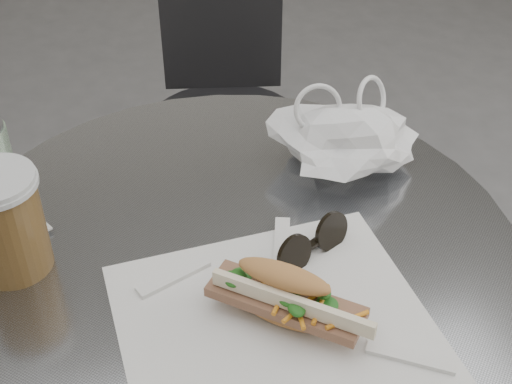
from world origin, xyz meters
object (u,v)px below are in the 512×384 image
object	(u,v)px
banh_mi	(285,296)
sunglasses	(312,245)
iced_coffee	(4,221)
chair_far	(226,158)
cafe_table	(234,374)

from	to	relation	value
banh_mi	sunglasses	world-z (taller)	banh_mi
sunglasses	iced_coffee	bearing A→B (deg)	140.80
chair_far	banh_mi	distance (m)	1.03
cafe_table	sunglasses	bearing A→B (deg)	-31.26
cafe_table	sunglasses	distance (m)	0.31
chair_far	sunglasses	bearing A→B (deg)	97.09
cafe_table	sunglasses	world-z (taller)	sunglasses
cafe_table	chair_far	xyz separation A→B (m)	(0.18, 0.76, -0.15)
chair_far	banh_mi	bearing A→B (deg)	93.63
cafe_table	iced_coffee	bearing A→B (deg)	172.23
chair_far	banh_mi	size ratio (longest dim) A/B	3.22
sunglasses	chair_far	bearing A→B (deg)	58.84
chair_far	sunglasses	world-z (taller)	sunglasses
sunglasses	banh_mi	bearing A→B (deg)	-150.84
banh_mi	sunglasses	bearing A→B (deg)	96.10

